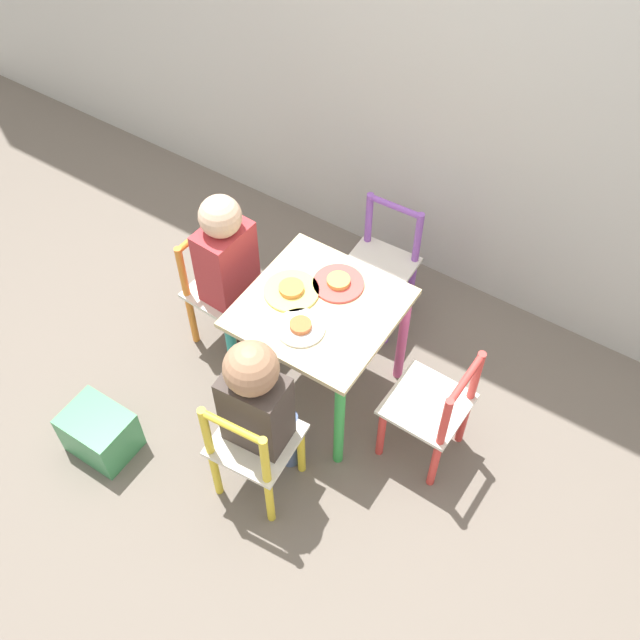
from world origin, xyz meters
The scene contains 12 objects.
ground_plane centered at (0.00, 0.00, 0.00)m, with size 6.00×6.00×0.00m, color #6B6056.
kids_table centered at (0.00, 0.00, 0.40)m, with size 0.51×0.51×0.49m.
chair_yellow centered at (0.04, -0.46, 0.26)m, with size 0.28×0.28×0.53m.
chair_orange centered at (-0.46, 0.03, 0.26)m, with size 0.27×0.27×0.53m.
chair_purple centered at (-0.02, 0.46, 0.26)m, with size 0.27×0.27×0.53m.
chair_red centered at (0.46, -0.01, 0.26)m, with size 0.27×0.27×0.53m.
child_front centered at (0.03, -0.40, 0.45)m, with size 0.21×0.22×0.74m.
child_left centered at (-0.40, 0.02, 0.44)m, with size 0.21×0.21×0.75m.
plate_front centered at (0.00, -0.12, 0.50)m, with size 0.16×0.16×0.03m.
plate_left centered at (-0.12, 0.00, 0.50)m, with size 0.19×0.19×0.03m.
plate_back centered at (0.00, 0.12, 0.50)m, with size 0.18×0.18×0.03m.
storage_bin centered at (-0.52, -0.64, 0.09)m, with size 0.23×0.18×0.19m.
Camera 1 is at (0.88, -1.35, 2.41)m, focal length 42.00 mm.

